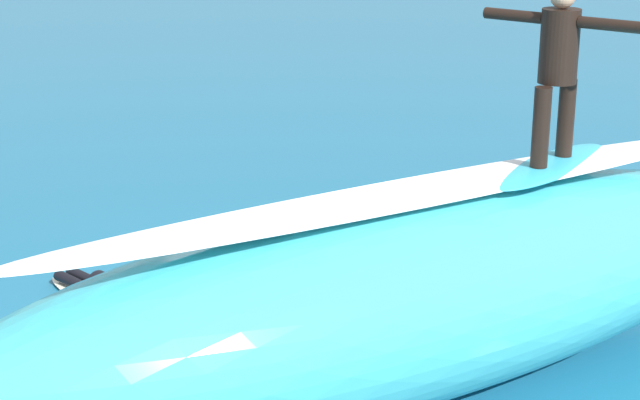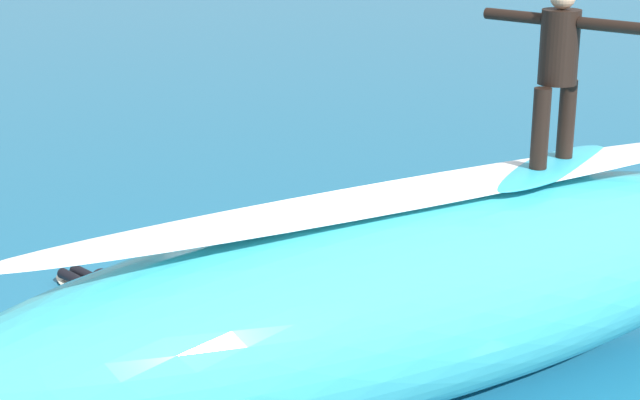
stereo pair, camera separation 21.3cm
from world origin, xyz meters
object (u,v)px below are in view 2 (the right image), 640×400
at_px(surfboard_riding, 551,167).
at_px(surfer_riding, 558,61).
at_px(surfboard_paddling, 121,305).
at_px(surfer_paddling, 113,288).

relative_size(surfboard_riding, surfer_riding, 1.23).
bearing_deg(surfboard_riding, surfboard_paddling, -62.22).
distance_m(surfboard_riding, surfboard_paddling, 4.74).
distance_m(surfer_riding, surfboard_paddling, 5.21).
bearing_deg(surfer_riding, surfboard_paddling, -62.22).
xyz_separation_m(surfboard_paddling, surfer_paddling, (0.05, -0.11, 0.16)).
distance_m(surfboard_paddling, surfer_paddling, 0.20).
height_order(surfer_riding, surfboard_paddling, surfer_riding).
relative_size(surfboard_riding, surfboard_paddling, 0.80).
relative_size(surfer_riding, surfboard_paddling, 0.65).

